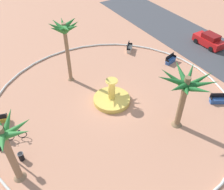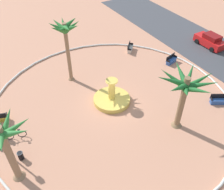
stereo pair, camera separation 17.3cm
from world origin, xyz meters
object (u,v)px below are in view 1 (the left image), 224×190
Objects in this scene: bench_north at (129,48)px; palm_tree_mid_plaza at (4,140)px; bench_southeast at (170,60)px; palm_tree_near_fountain at (185,88)px; bench_east at (218,100)px; bicycle_by_lamppost at (16,136)px; palm_tree_by_curb at (65,34)px; trash_bin at (21,156)px; fountain at (112,99)px; parked_car_leftmost at (209,40)px.

palm_tree_mid_plaza is at bearing -57.46° from bench_north.
palm_tree_near_fountain is at bearing -38.15° from bench_southeast.
bench_east is at bearing 8.26° from bench_north.
bench_north reaches higher than bicycle_by_lamppost.
palm_tree_by_curb is at bearing -104.67° from bench_southeast.
trash_bin is (9.21, -16.09, 0.04)m from bench_north.
trash_bin is (2.16, -9.28, 0.04)m from fountain.
palm_tree_mid_plaza is 18.93m from bench_east.
bench_east is 0.98× the size of bicycle_by_lamppost.
palm_tree_mid_plaza is 27.12m from parked_car_leftmost.
bicycle_by_lamppost is (-5.59, -12.34, -3.73)m from palm_tree_near_fountain.
palm_tree_by_curb is 11.91m from palm_tree_mid_plaza.
palm_tree_mid_plaza is (8.85, -7.89, -1.17)m from palm_tree_by_curb.
palm_tree_by_curb is at bearing -97.49° from parked_car_leftmost.
bench_east is (10.65, 10.57, -4.97)m from palm_tree_by_curb.
bicycle_by_lamppost is at bearing -114.37° from palm_tree_near_fountain.
fountain reaches higher than trash_bin.
fountain is 4.83× the size of trash_bin.
palm_tree_by_curb is 3.98× the size of bicycle_by_lamppost.
bench_southeast is (-2.29, 9.41, -0.00)m from fountain.
bench_east is 18.18m from trash_bin.
parked_car_leftmost is at bearing 94.79° from bench_southeast.
parked_car_leftmost is at bearing 96.30° from bicycle_by_lamppost.
parked_car_leftmost is at bearing 103.86° from palm_tree_mid_plaza.
trash_bin is (-3.36, -12.55, -3.73)m from palm_tree_near_fountain.
bench_north is 0.90× the size of bench_southeast.
trash_bin is (-1.42, 0.56, -3.76)m from palm_tree_mid_plaza.
palm_tree_by_curb is at bearing -135.23° from bench_east.
palm_tree_near_fountain is 13.51m from trash_bin.
bicycle_by_lamppost is at bearing -66.30° from bench_north.
bench_north is at bearing 119.78° from trash_bin.
palm_tree_by_curb is 4.07× the size of bench_east.
parked_car_leftmost is (-6.45, 26.13, -3.36)m from palm_tree_mid_plaza.
palm_tree_near_fountain is 3.22× the size of bench_southeast.
bench_east is 0.98× the size of bench_southeast.
bench_southeast is (2.97, 11.36, -4.97)m from palm_tree_by_curb.
palm_tree_near_fountain is 6.54m from bench_east.
bench_north is at bearing 164.26° from palm_tree_near_fountain.
palm_tree_by_curb is (-5.27, -1.95, 4.96)m from fountain.
palm_tree_mid_plaza reaches higher than trash_bin.
palm_tree_mid_plaza reaches higher than fountain.
palm_tree_mid_plaza is 20.47m from bench_southeast.
palm_tree_by_curb reaches higher than bicycle_by_lamppost.
fountain is 11.13m from palm_tree_mid_plaza.
bench_north is (-12.56, 3.54, -3.77)m from palm_tree_near_fountain.
bench_southeast is at bearing 75.33° from palm_tree_by_curb.
fountain is at bearing -80.01° from parked_car_leftmost.
trash_bin is 26.06m from parked_car_leftmost.
palm_tree_near_fountain is 1.34× the size of parked_car_leftmost.
palm_tree_by_curb is 10.10m from bicycle_by_lamppost.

